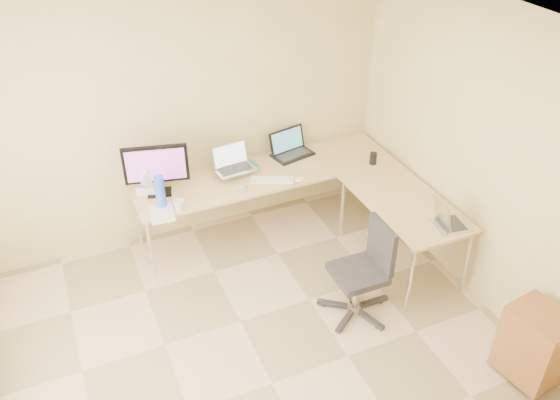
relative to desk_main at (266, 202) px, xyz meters
name	(u,v)px	position (x,y,z in m)	size (l,w,h in m)	color
floor	(272,383)	(-0.72, -1.85, -0.36)	(4.50, 4.50, 0.00)	tan
ceiling	(269,63)	(-0.72, -1.85, 2.24)	(4.50, 4.50, 0.00)	white
wall_back	(179,116)	(-0.72, 0.40, 0.93)	(4.50, 4.50, 0.00)	tan
wall_right	(520,185)	(1.38, -1.85, 0.93)	(4.50, 4.50, 0.00)	tan
desk_main	(266,202)	(0.00, 0.00, 0.00)	(2.65, 0.70, 0.73)	tan
desk_return	(400,233)	(0.98, -1.00, 0.00)	(0.70, 1.30, 0.73)	tan
monitor	(157,170)	(-1.06, 0.04, 0.62)	(0.59, 0.19, 0.51)	black
book_stack	(240,164)	(-0.20, 0.20, 0.39)	(0.25, 0.34, 0.06)	#22785C
laptop_center	(234,159)	(-0.30, 0.07, 0.55)	(0.38, 0.29, 0.25)	#BBBBBB
laptop_black	(293,144)	(0.38, 0.19, 0.50)	(0.42, 0.31, 0.26)	black
keyboard	(272,180)	(-0.01, -0.18, 0.37)	(0.42, 0.12, 0.02)	white
mouse	(299,180)	(0.23, -0.30, 0.38)	(0.10, 0.06, 0.04)	white
mug	(179,205)	(-0.96, -0.30, 0.41)	(0.11, 0.11, 0.10)	white
cd_stack	(243,189)	(-0.33, -0.23, 0.38)	(0.10, 0.10, 0.03)	silver
water_bottle	(160,192)	(-1.10, -0.18, 0.52)	(0.09, 0.09, 0.31)	blue
papers	(162,214)	(-1.13, -0.30, 0.37)	(0.21, 0.30, 0.01)	silver
white_box	(151,187)	(-1.13, 0.11, 0.41)	(0.25, 0.18, 0.09)	silver
desk_fan	(150,180)	(-1.13, 0.09, 0.50)	(0.20, 0.20, 0.26)	silver
black_cup	(373,158)	(1.06, -0.29, 0.43)	(0.07, 0.07, 0.12)	black
laptop_return	(453,215)	(1.13, -1.48, 0.48)	(0.27, 0.34, 0.23)	#BDBDBD
office_chair	(358,268)	(0.26, -1.41, 0.14)	(0.54, 0.54, 0.91)	#282425
cabinet	(534,344)	(1.13, -2.58, -0.01)	(0.36, 0.44, 0.61)	brown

